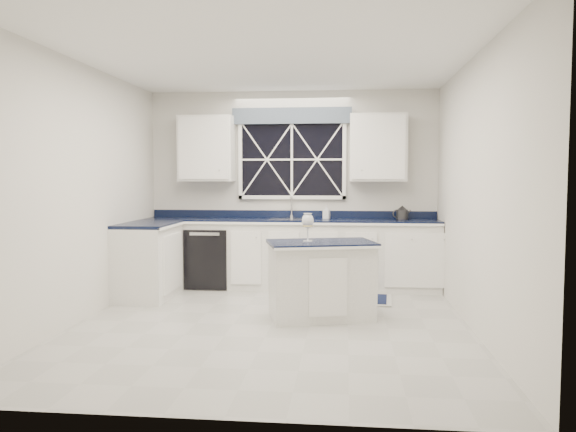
# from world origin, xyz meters

# --- Properties ---
(ground) EXTENTS (4.50, 4.50, 0.00)m
(ground) POSITION_xyz_m (0.00, 0.00, 0.00)
(ground) COLOR #A5A5A1
(ground) RESTS_ON ground
(back_wall) EXTENTS (4.00, 0.10, 2.70)m
(back_wall) POSITION_xyz_m (0.00, 2.25, 1.35)
(back_wall) COLOR beige
(back_wall) RESTS_ON ground
(base_cabinets) EXTENTS (3.99, 1.60, 0.90)m
(base_cabinets) POSITION_xyz_m (-0.33, 1.78, 0.45)
(base_cabinets) COLOR silver
(base_cabinets) RESTS_ON ground
(countertop) EXTENTS (3.98, 0.64, 0.04)m
(countertop) POSITION_xyz_m (0.00, 1.95, 0.92)
(countertop) COLOR black
(countertop) RESTS_ON base_cabinets
(dishwasher) EXTENTS (0.60, 0.58, 0.82)m
(dishwasher) POSITION_xyz_m (-1.10, 1.95, 0.41)
(dishwasher) COLOR black
(dishwasher) RESTS_ON ground
(window) EXTENTS (1.65, 0.09, 1.26)m
(window) POSITION_xyz_m (0.00, 2.20, 1.83)
(window) COLOR black
(window) RESTS_ON ground
(upper_cabinets) EXTENTS (3.10, 0.34, 0.90)m
(upper_cabinets) POSITION_xyz_m (0.00, 2.08, 1.90)
(upper_cabinets) COLOR silver
(upper_cabinets) RESTS_ON ground
(faucet) EXTENTS (0.05, 0.20, 0.30)m
(faucet) POSITION_xyz_m (0.00, 2.14, 1.10)
(faucet) COLOR #B1B1B4
(faucet) RESTS_ON countertop
(island) EXTENTS (1.24, 0.93, 0.83)m
(island) POSITION_xyz_m (0.49, 0.35, 0.41)
(island) COLOR silver
(island) RESTS_ON ground
(rug) EXTENTS (1.17, 0.77, 0.02)m
(rug) POSITION_xyz_m (0.76, 1.30, 0.01)
(rug) COLOR #A8A8A4
(rug) RESTS_ON ground
(kettle) EXTENTS (0.26, 0.20, 0.19)m
(kettle) POSITION_xyz_m (1.50, 2.08, 1.03)
(kettle) COLOR #2A2A2C
(kettle) RESTS_ON countertop
(wine_glass) EXTENTS (0.13, 0.13, 0.30)m
(wine_glass) POSITION_xyz_m (0.35, 0.34, 1.03)
(wine_glass) COLOR silver
(wine_glass) RESTS_ON island
(soap_bottle) EXTENTS (0.10, 0.10, 0.19)m
(soap_bottle) POSITION_xyz_m (0.49, 2.09, 1.03)
(soap_bottle) COLOR silver
(soap_bottle) RESTS_ON countertop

